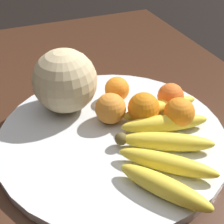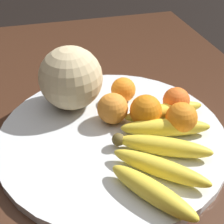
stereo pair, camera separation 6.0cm
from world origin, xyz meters
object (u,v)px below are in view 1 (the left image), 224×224
(orange_front_right, at_px, (117,89))
(orange_back_right, at_px, (171,96))
(banana_bunch, at_px, (164,142))
(orange_back_left, at_px, (144,108))
(orange_front_left, at_px, (110,108))
(produce_tag, at_px, (132,113))
(kitchen_table, at_px, (88,161))
(melon, at_px, (65,81))
(orange_mid_center, at_px, (179,113))
(fruit_bowl, at_px, (112,135))

(orange_front_right, bearing_deg, orange_back_right, -126.49)
(banana_bunch, height_order, orange_back_right, orange_back_right)
(orange_back_left, bearing_deg, orange_back_right, -73.85)
(orange_front_left, relative_size, orange_back_left, 0.98)
(orange_front_left, xyz_separation_m, produce_tag, (0.01, -0.05, -0.03))
(kitchen_table, bearing_deg, melon, 16.33)
(melon, relative_size, orange_mid_center, 2.18)
(fruit_bowl, xyz_separation_m, melon, (0.12, 0.06, 0.08))
(kitchen_table, height_order, melon, melon)
(orange_front_right, distance_m, orange_mid_center, 0.16)
(melon, height_order, orange_back_right, melon)
(melon, height_order, orange_mid_center, melon)
(fruit_bowl, distance_m, orange_back_right, 0.16)
(melon, bearing_deg, produce_tag, -120.49)
(fruit_bowl, xyz_separation_m, produce_tag, (0.04, -0.06, 0.01))
(banana_bunch, bearing_deg, produce_tag, 120.77)
(banana_bunch, distance_m, orange_back_left, 0.09)
(orange_mid_center, distance_m, orange_back_left, 0.07)
(banana_bunch, bearing_deg, orange_front_left, 144.87)
(kitchen_table, distance_m, orange_mid_center, 0.24)
(fruit_bowl, bearing_deg, orange_front_right, -27.68)
(kitchen_table, xyz_separation_m, melon, (0.07, 0.02, 0.19))
(melon, xyz_separation_m, orange_front_right, (-0.01, -0.12, -0.04))
(banana_bunch, bearing_deg, melon, 151.05)
(kitchen_table, bearing_deg, orange_front_right, -60.19)
(orange_front_right, bearing_deg, kitchen_table, 119.81)
(orange_front_right, height_order, produce_tag, orange_front_right)
(orange_back_right, xyz_separation_m, produce_tag, (0.01, 0.09, -0.03))
(fruit_bowl, height_order, banana_bunch, banana_bunch)
(banana_bunch, height_order, orange_front_right, orange_front_right)
(orange_front_right, bearing_deg, fruit_bowl, 152.32)
(orange_front_right, height_order, orange_back_right, orange_back_right)
(orange_back_left, bearing_deg, produce_tag, 15.92)
(banana_bunch, xyz_separation_m, orange_back_right, (0.11, -0.08, 0.01))
(orange_back_right, relative_size, produce_tag, 0.66)
(orange_mid_center, height_order, orange_back_left, orange_back_left)
(orange_front_left, height_order, produce_tag, orange_front_left)
(orange_mid_center, distance_m, produce_tag, 0.11)
(orange_front_right, bearing_deg, melon, 83.90)
(orange_back_right, bearing_deg, orange_back_left, 106.15)
(orange_back_left, bearing_deg, fruit_bowl, 96.45)
(kitchen_table, relative_size, orange_front_left, 19.85)
(fruit_bowl, xyz_separation_m, orange_front_left, (0.03, -0.01, 0.04))
(fruit_bowl, height_order, orange_back_right, orange_back_right)
(orange_back_right, bearing_deg, produce_tag, 82.90)
(orange_front_left, xyz_separation_m, orange_back_left, (-0.03, -0.06, 0.00))
(melon, height_order, banana_bunch, melon)
(orange_back_right, bearing_deg, fruit_bowl, 101.53)
(banana_bunch, distance_m, produce_tag, 0.13)
(fruit_bowl, relative_size, orange_back_left, 6.97)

